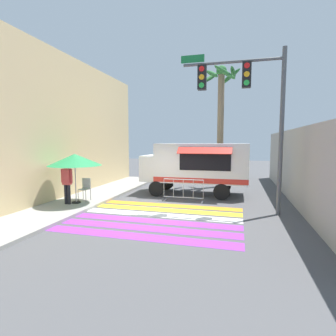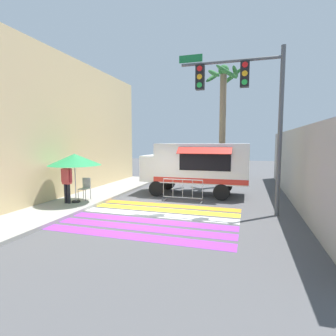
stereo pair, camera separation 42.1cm
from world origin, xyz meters
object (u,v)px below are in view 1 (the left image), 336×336
Objects in this scene: food_truck at (194,164)px; folding_chair at (85,187)px; patio_umbrella at (75,160)px; vendor_person at (67,180)px; barricade_front at (183,191)px; traffic_signal_pole at (248,98)px; palm_tree at (221,108)px.

folding_chair is (-4.34, -3.12, -0.86)m from food_truck.
patio_umbrella is 0.90m from vendor_person.
patio_umbrella is at bearing -155.08° from barricade_front.
food_truck is 5.78m from patio_umbrella.
traffic_signal_pole is 2.74× the size of patio_umbrella.
traffic_signal_pole is (2.46, -2.99, 2.74)m from food_truck.
vendor_person is at bearing -132.71° from patio_umbrella.
barricade_front is at bearing 16.56° from vendor_person.
folding_chair is (0.07, 0.61, -1.24)m from patio_umbrella.
vendor_person is (-0.23, -0.25, -0.84)m from patio_umbrella.
vendor_person is (-4.64, -3.98, -0.46)m from food_truck.
patio_umbrella is 8.89m from palm_tree.
traffic_signal_pole is at bearing 7.26° from folding_chair.
palm_tree is (1.31, 4.44, 4.17)m from barricade_front.
patio_umbrella is 1.19× the size of barricade_front.
vendor_person reaches higher than barricade_front.
palm_tree is (5.47, 5.79, 3.97)m from folding_chair.
barricade_front is at bearing 24.92° from patio_umbrella.
palm_tree is (1.12, 2.67, 3.10)m from food_truck.
vendor_person is at bearing -102.95° from folding_chair.
patio_umbrella is 4.87m from barricade_front.
traffic_signal_pole is 5.83m from palm_tree.
palm_tree is at bearing 39.20° from vendor_person.
palm_tree reaches higher than patio_umbrella.
palm_tree is at bearing 67.17° from food_truck.
food_truck is 4.25m from palm_tree.
traffic_signal_pole is 7.30m from patio_umbrella.
barricade_front is (-2.65, 1.22, -3.81)m from traffic_signal_pole.
food_truck is 3.05× the size of vendor_person.
food_truck is 4.75m from traffic_signal_pole.
palm_tree is at bearing 52.82° from folding_chair.
barricade_front is at bearing 155.26° from traffic_signal_pole.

